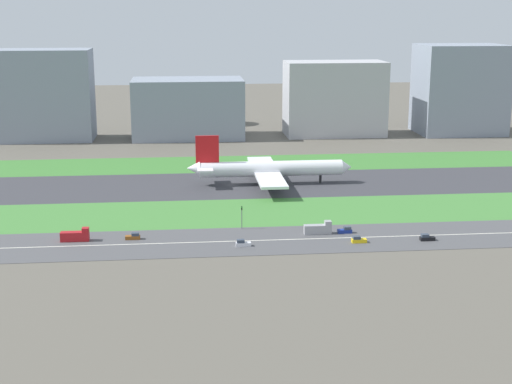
{
  "coord_description": "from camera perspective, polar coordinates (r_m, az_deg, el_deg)",
  "views": [
    {
      "loc": [
        -18.66,
        -286.46,
        67.74
      ],
      "look_at": [
        6.48,
        -36.5,
        6.0
      ],
      "focal_mm": 52.82,
      "sensor_mm": 36.0,
      "label": 1
    }
  ],
  "objects": [
    {
      "name": "runway",
      "position": [
        294.95,
        -1.96,
        0.53
      ],
      "size": [
        280.0,
        46.0,
        0.1
      ],
      "primitive_type": "cube",
      "color": "#38383D",
      "rests_on": "ground_plane"
    },
    {
      "name": "office_tower",
      "position": [
        411.76,
        5.97,
        7.05
      ],
      "size": [
        53.27,
        26.32,
        39.7
      ],
      "primitive_type": "cube",
      "color": "#B2B2B7",
      "rests_on": "ground_plane"
    },
    {
      "name": "fuel_tank_west",
      "position": [
        450.28,
        -2.69,
        5.98
      ],
      "size": [
        20.24,
        20.24,
        13.01
      ],
      "primitive_type": "cylinder",
      "color": "silver",
      "rests_on": "ground_plane"
    },
    {
      "name": "ground_plane",
      "position": [
        294.96,
        -1.96,
        0.52
      ],
      "size": [
        800.0,
        800.0,
        0.0
      ],
      "primitive_type": "plane",
      "color": "#5B564C"
    },
    {
      "name": "car_5",
      "position": [
        233.8,
        6.79,
        -2.9
      ],
      "size": [
        4.4,
        1.8,
        2.0
      ],
      "color": "navy",
      "rests_on": "highway"
    },
    {
      "name": "hangar_building",
      "position": [
        403.87,
        -5.17,
        6.33
      ],
      "size": [
        58.3,
        33.69,
        31.1
      ],
      "primitive_type": "cube",
      "color": "gray",
      "rests_on": "ground_plane"
    },
    {
      "name": "car_2",
      "position": [
        219.57,
        -1.02,
        -3.91
      ],
      "size": [
        4.4,
        1.8,
        2.0
      ],
      "rotation": [
        0.0,
        0.0,
        3.14
      ],
      "color": "silver",
      "rests_on": "highway"
    },
    {
      "name": "grass_median_north",
      "position": [
        334.91,
        -2.43,
        2.13
      ],
      "size": [
        280.0,
        36.0,
        0.1
      ],
      "primitive_type": "cube",
      "color": "#3D7A33",
      "rests_on": "ground_plane"
    },
    {
      "name": "terminal_building",
      "position": [
        409.17,
        -15.87,
        7.07
      ],
      "size": [
        51.29,
        26.23,
        46.91
      ],
      "primitive_type": "cube",
      "color": "gray",
      "rests_on": "ground_plane"
    },
    {
      "name": "traffic_light",
      "position": [
        235.89,
        -1.08,
        -1.8
      ],
      "size": [
        0.36,
        0.5,
        7.2
      ],
      "color": "#4C4C51",
      "rests_on": "highway"
    },
    {
      "name": "cargo_warehouse",
      "position": [
        430.77,
        15.17,
        7.52
      ],
      "size": [
        45.54,
        34.19,
        48.24
      ],
      "primitive_type": "cube",
      "color": "gray",
      "rests_on": "ground_plane"
    },
    {
      "name": "airliner",
      "position": [
        294.87,
        0.84,
        1.77
      ],
      "size": [
        65.0,
        56.0,
        19.7
      ],
      "color": "white",
      "rests_on": "runway"
    },
    {
      "name": "car_1",
      "position": [
        228.95,
        -9.27,
        -3.35
      ],
      "size": [
        4.4,
        1.8,
        2.0
      ],
      "color": "brown",
      "rests_on": "highway"
    },
    {
      "name": "car_4",
      "position": [
        224.87,
        7.76,
        -3.61
      ],
      "size": [
        4.4,
        1.8,
        2.0
      ],
      "rotation": [
        0.0,
        0.0,
        3.14
      ],
      "color": "yellow",
      "rests_on": "highway"
    },
    {
      "name": "highway",
      "position": [
        224.72,
        -0.71,
        -3.73
      ],
      "size": [
        280.0,
        28.0,
        0.1
      ],
      "primitive_type": "cube",
      "color": "#4C4C4F",
      "rests_on": "ground_plane"
    },
    {
      "name": "grass_median_south",
      "position": [
        255.31,
        -1.35,
        -1.57
      ],
      "size": [
        280.0,
        36.0,
        0.1
      ],
      "primitive_type": "cube",
      "color": "#427F38",
      "rests_on": "ground_plane"
    },
    {
      "name": "truck_1",
      "position": [
        231.94,
        4.75,
        -2.79
      ],
      "size": [
        8.4,
        2.5,
        4.0
      ],
      "color": "#99999E",
      "rests_on": "highway"
    },
    {
      "name": "highway_centerline",
      "position": [
        224.7,
        -0.71,
        -3.71
      ],
      "size": [
        266.0,
        0.5,
        0.01
      ],
      "primitive_type": "cube",
      "color": "silver",
      "rests_on": "highway"
    },
    {
      "name": "car_0",
      "position": [
        230.52,
        12.81,
        -3.4
      ],
      "size": [
        4.4,
        1.8,
        2.0
      ],
      "rotation": [
        0.0,
        0.0,
        3.14
      ],
      "color": "black",
      "rests_on": "highway"
    },
    {
      "name": "truck_0",
      "position": [
        230.47,
        -13.49,
        -3.25
      ],
      "size": [
        8.4,
        2.5,
        4.0
      ],
      "color": "#B2191E",
      "rests_on": "highway"
    }
  ]
}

